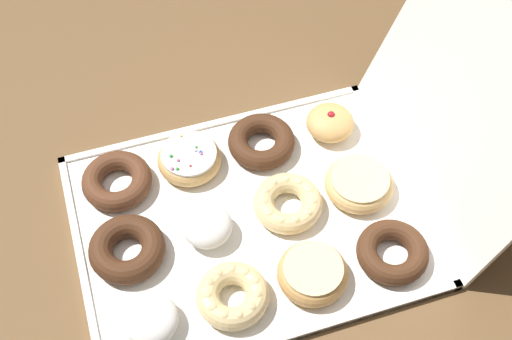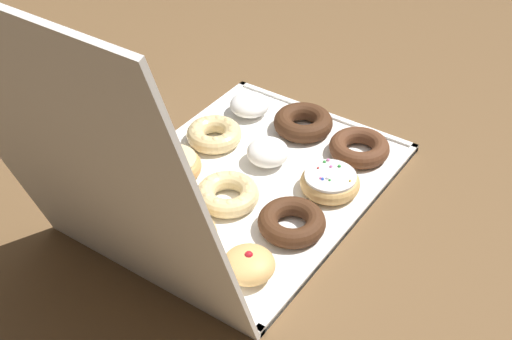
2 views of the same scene
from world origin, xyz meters
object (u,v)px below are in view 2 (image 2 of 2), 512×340
object	(u,v)px
powdered_filled_donut_4	(268,152)
glazed_ring_donut_8	(172,166)
cruller_donut_5	(214,134)
cruller_donut_7	(227,193)
chocolate_cake_ring_donut_1	(303,122)
glazed_ring_donut_10	(185,234)
donut_box	(249,184)
powdered_filled_donut_2	(250,105)
chocolate_cake_ring_donut_0	(359,147)
sprinkle_donut_3	(330,182)
chocolate_cake_ring_donut_11	(123,205)
jelly_filled_donut_9	(249,265)
coffee_mug	(125,92)
chocolate_cake_ring_donut_6	(292,222)

from	to	relation	value
powdered_filled_donut_4	glazed_ring_donut_8	world-z (taller)	powdered_filled_donut_4
cruller_donut_5	cruller_donut_7	distance (m)	0.19
chocolate_cake_ring_donut_1	glazed_ring_donut_10	bearing A→B (deg)	91.24
powdered_filled_donut_4	glazed_ring_donut_10	distance (m)	0.26
powdered_filled_donut_4	glazed_ring_donut_10	bearing A→B (deg)	91.94
donut_box	glazed_ring_donut_10	distance (m)	0.20
powdered_filled_donut_2	powdered_filled_donut_4	xyz separation A→B (m)	(-0.13, 0.12, 0.00)
chocolate_cake_ring_donut_0	sprinkle_donut_3	distance (m)	0.13
powdered_filled_donut_4	cruller_donut_5	distance (m)	0.13
chocolate_cake_ring_donut_0	chocolate_cake_ring_donut_11	xyz separation A→B (m)	(0.26, 0.39, -0.00)
powdered_filled_donut_2	jelly_filled_donut_9	size ratio (longest dim) A/B	0.98
chocolate_cake_ring_donut_0	chocolate_cake_ring_donut_1	bearing A→B (deg)	-3.97
powdered_filled_donut_2	jelly_filled_donut_9	distance (m)	0.47
chocolate_cake_ring_donut_11	coffee_mug	distance (m)	0.34
glazed_ring_donut_8	coffee_mug	world-z (taller)	coffee_mug
chocolate_cake_ring_donut_0	coffee_mug	xyz separation A→B (m)	(0.49, 0.13, 0.02)
sprinkle_donut_3	powdered_filled_donut_4	xyz separation A→B (m)	(0.14, -0.01, 0.00)
chocolate_cake_ring_donut_0	chocolate_cake_ring_donut_6	bearing A→B (deg)	91.19
chocolate_cake_ring_donut_6	coffee_mug	distance (m)	0.51
chocolate_cake_ring_donut_0	powdered_filled_donut_2	world-z (taller)	powdered_filled_donut_2
jelly_filled_donut_9	chocolate_cake_ring_donut_0	bearing A→B (deg)	-89.26
chocolate_cake_ring_donut_1	cruller_donut_5	bearing A→B (deg)	47.20
chocolate_cake_ring_donut_1	glazed_ring_donut_8	bearing A→B (deg)	64.14
chocolate_cake_ring_donut_0	glazed_ring_donut_8	xyz separation A→B (m)	(0.26, 0.25, 0.00)
chocolate_cake_ring_donut_0	cruller_donut_5	distance (m)	0.29
chocolate_cake_ring_donut_6	chocolate_cake_ring_donut_11	bearing A→B (deg)	25.83
glazed_ring_donut_8	glazed_ring_donut_10	xyz separation A→B (m)	(-0.14, 0.13, -0.00)
donut_box	glazed_ring_donut_8	world-z (taller)	glazed_ring_donut_8
glazed_ring_donut_10	coffee_mug	xyz separation A→B (m)	(0.37, -0.25, 0.02)
donut_box	jelly_filled_donut_9	bearing A→B (deg)	124.61
chocolate_cake_ring_donut_1	sprinkle_donut_3	size ratio (longest dim) A/B	1.10
chocolate_cake_ring_donut_6	glazed_ring_donut_10	distance (m)	0.18
jelly_filled_donut_9	coffee_mug	distance (m)	0.56
donut_box	cruller_donut_7	bearing A→B (deg)	89.51
chocolate_cake_ring_donut_0	glazed_ring_donut_10	world-z (taller)	glazed_ring_donut_10
chocolate_cake_ring_donut_0	chocolate_cake_ring_donut_11	world-z (taller)	same
chocolate_cake_ring_donut_0	cruller_donut_7	xyz separation A→B (m)	(0.13, 0.26, 0.00)
chocolate_cake_ring_donut_1	powdered_filled_donut_2	distance (m)	0.13
sprinkle_donut_3	glazed_ring_donut_10	size ratio (longest dim) A/B	0.95
chocolate_cake_ring_donut_0	jelly_filled_donut_9	bearing A→B (deg)	90.74
jelly_filled_donut_9	sprinkle_donut_3	bearing A→B (deg)	-90.37
powdered_filled_donut_4	coffee_mug	bearing A→B (deg)	1.74
chocolate_cake_ring_donut_0	chocolate_cake_ring_donut_11	distance (m)	0.47
powdered_filled_donut_2	cruller_donut_7	world-z (taller)	powdered_filled_donut_2
cruller_donut_7	glazed_ring_donut_8	xyz separation A→B (m)	(0.13, -0.01, 0.00)
donut_box	chocolate_cake_ring_donut_0	distance (m)	0.23
powdered_filled_donut_2	coffee_mug	world-z (taller)	coffee_mug
cruller_donut_5	coffee_mug	bearing A→B (deg)	1.46
glazed_ring_donut_8	chocolate_cake_ring_donut_6	bearing A→B (deg)	179.36
cruller_donut_5	jelly_filled_donut_9	bearing A→B (deg)	135.65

